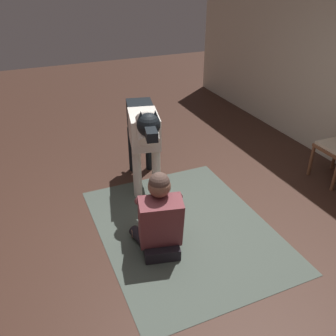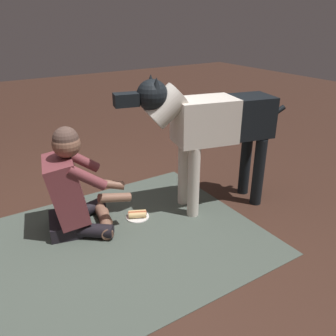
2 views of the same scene
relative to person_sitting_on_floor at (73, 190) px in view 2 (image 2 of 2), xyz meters
The scene contains 5 objects.
ground_plane 0.44m from the person_sitting_on_floor, 111.84° to the left, with size 15.59×15.59×0.00m, color #3B241B.
area_rug 0.54m from the person_sitting_on_floor, 116.67° to the left, with size 2.22×1.74×0.01m, color #444E45.
person_sitting_on_floor is the anchor object (origin of this frame).
large_dog 1.25m from the person_sitting_on_floor, 166.80° to the left, with size 1.51×0.52×1.20m.
hot_dog_on_plate 0.61m from the person_sitting_on_floor, 166.80° to the left, with size 0.20×0.20×0.06m.
Camera 2 is at (0.78, 2.23, 1.64)m, focal length 37.50 mm.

